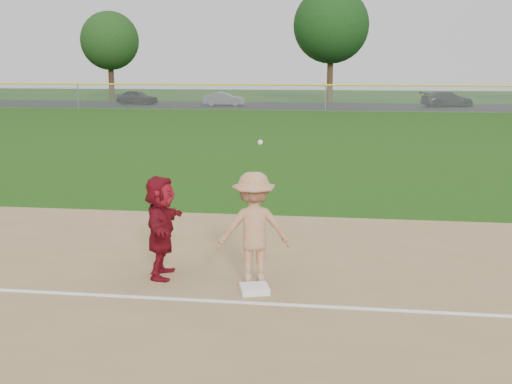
# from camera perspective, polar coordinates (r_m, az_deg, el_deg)

# --- Properties ---
(ground) EXTENTS (160.00, 160.00, 0.00)m
(ground) POSITION_cam_1_polar(r_m,az_deg,el_deg) (10.78, -1.12, -8.36)
(ground) COLOR #1C470D
(ground) RESTS_ON ground
(foul_line) EXTENTS (60.00, 0.10, 0.01)m
(foul_line) POSITION_cam_1_polar(r_m,az_deg,el_deg) (10.03, -1.85, -9.76)
(foul_line) COLOR white
(foul_line) RESTS_ON infield_dirt
(parking_asphalt) EXTENTS (120.00, 10.00, 0.01)m
(parking_asphalt) POSITION_cam_1_polar(r_m,az_deg,el_deg) (56.16, 6.38, 7.60)
(parking_asphalt) COLOR black
(parking_asphalt) RESTS_ON ground
(first_base) EXTENTS (0.55, 0.55, 0.10)m
(first_base) POSITION_cam_1_polar(r_m,az_deg,el_deg) (10.45, -0.13, -8.61)
(first_base) COLOR white
(first_base) RESTS_ON infield_dirt
(base_runner) EXTENTS (0.70, 1.69, 1.77)m
(base_runner) POSITION_cam_1_polar(r_m,az_deg,el_deg) (11.06, -8.45, -3.07)
(base_runner) COLOR maroon
(base_runner) RESTS_ON infield_dirt
(car_left) EXTENTS (3.96, 2.19, 1.27)m
(car_left) POSITION_cam_1_polar(r_m,az_deg,el_deg) (59.14, -10.52, 8.29)
(car_left) COLOR black
(car_left) RESTS_ON parking_asphalt
(car_mid) EXTENTS (3.70, 1.67, 1.18)m
(car_mid) POSITION_cam_1_polar(r_m,az_deg,el_deg) (56.11, -2.88, 8.26)
(car_mid) COLOR #595B61
(car_mid) RESTS_ON parking_asphalt
(car_right) EXTENTS (4.83, 3.18, 1.30)m
(car_right) POSITION_cam_1_polar(r_m,az_deg,el_deg) (56.95, 16.64, 7.91)
(car_right) COLOR black
(car_right) RESTS_ON parking_asphalt
(first_base_play) EXTENTS (1.36, 0.99, 2.42)m
(first_base_play) POSITION_cam_1_polar(r_m,az_deg,el_deg) (10.56, -0.20, -3.28)
(first_base_play) COLOR #A3A3A6
(first_base_play) RESTS_ON infield_dirt
(outfield_fence) EXTENTS (110.00, 0.12, 110.00)m
(outfield_fence) POSITION_cam_1_polar(r_m,az_deg,el_deg) (50.07, 6.22, 9.39)
(outfield_fence) COLOR #999EA0
(outfield_fence) RESTS_ON ground
(tree_1) EXTENTS (5.80, 5.80, 8.75)m
(tree_1) POSITION_cam_1_polar(r_m,az_deg,el_deg) (67.33, -12.88, 12.97)
(tree_1) COLOR #342013
(tree_1) RESTS_ON ground
(tree_2) EXTENTS (7.00, 7.00, 10.58)m
(tree_2) POSITION_cam_1_polar(r_m,az_deg,el_deg) (61.63, 6.69, 14.49)
(tree_2) COLOR #382614
(tree_2) RESTS_ON ground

